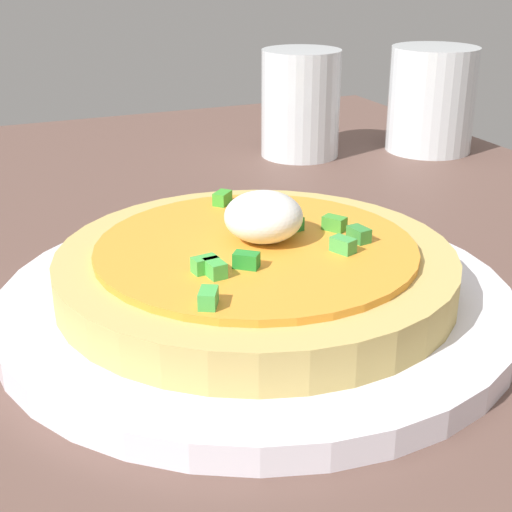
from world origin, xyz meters
TOP-DOWN VIEW (x-y plane):
  - dining_table at (0.00, 0.00)cm, footprint 92.91×71.06cm
  - plate at (7.11, -1.98)cm, footprint 28.66×28.66cm
  - pizza at (7.09, -1.95)cm, footprint 22.07×22.07cm
  - cup_near at (-18.94, 27.82)cm, footprint 8.39×8.39cm
  - cup_far at (-22.20, 15.17)cm, footprint 7.50×7.50cm

SIDE VIEW (x-z plane):
  - dining_table at x=0.00cm, z-range 0.00..3.43cm
  - plate at x=7.11cm, z-range 3.43..4.91cm
  - pizza at x=7.09cm, z-range 3.59..9.02cm
  - cup_far at x=-22.20cm, z-range 2.89..12.95cm
  - cup_near at x=-18.94cm, z-range 2.93..12.98cm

